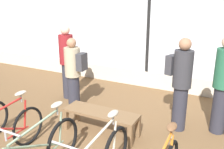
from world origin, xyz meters
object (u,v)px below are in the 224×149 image
(bicycle_left, at_px, (3,139))
(display_bench, at_px, (101,115))
(customer_near_rack, at_px, (181,82))
(customer_by_window, at_px, (223,84))
(customer_near_bench, at_px, (74,72))
(customer_mid_floor, at_px, (67,61))

(bicycle_left, bearing_deg, display_bench, 56.54)
(display_bench, xyz_separation_m, customer_near_rack, (1.22, 0.81, 0.59))
(customer_by_window, height_order, customer_near_bench, customer_by_window)
(customer_mid_floor, bearing_deg, customer_by_window, -1.57)
(customer_near_rack, height_order, customer_mid_floor, customer_mid_floor)
(display_bench, relative_size, customer_mid_floor, 0.78)
(customer_mid_floor, distance_m, customer_near_bench, 0.75)
(display_bench, bearing_deg, bicycle_left, -123.46)
(display_bench, bearing_deg, customer_near_bench, 148.73)
(customer_mid_floor, bearing_deg, customer_near_rack, -6.31)
(customer_by_window, bearing_deg, display_bench, -151.87)
(display_bench, relative_size, customer_near_rack, 0.80)
(customer_mid_floor, relative_size, customer_near_bench, 1.12)
(customer_by_window, relative_size, customer_near_bench, 1.13)
(bicycle_left, distance_m, customer_near_bench, 2.06)
(customer_near_rack, bearing_deg, bicycle_left, -134.26)
(bicycle_left, distance_m, customer_near_rack, 3.12)
(display_bench, height_order, customer_mid_floor, customer_mid_floor)
(customer_near_rack, bearing_deg, customer_mid_floor, 173.69)
(display_bench, distance_m, customer_by_window, 2.25)
(customer_mid_floor, bearing_deg, customer_near_bench, -42.17)
(customer_near_rack, bearing_deg, customer_by_window, 17.22)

